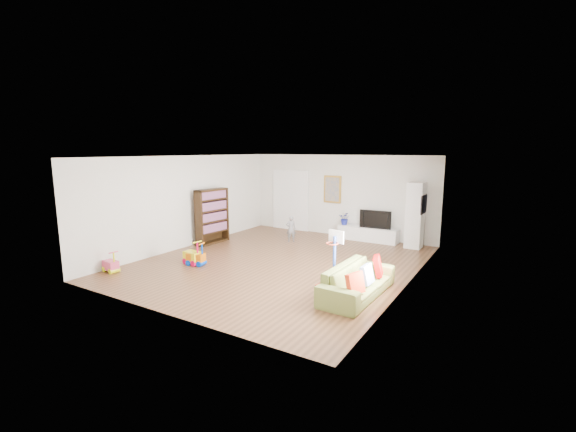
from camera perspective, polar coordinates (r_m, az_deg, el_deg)
The scene contains 25 objects.
floor at distance 10.03m, azimuth -1.19°, elevation -6.82°, with size 6.50×7.50×0.00m, color brown.
ceiling at distance 9.61m, azimuth -1.25°, elevation 8.79°, with size 6.50×7.50×0.00m, color white.
wall_back at distance 13.02m, azimuth 7.66°, elevation 3.02°, with size 6.50×0.00×2.70m, color silver.
wall_front at distance 6.92m, azimuth -18.12°, elevation -3.39°, with size 6.50×0.00×2.70m, color silver.
wall_left at distance 11.78m, azimuth -14.71°, elevation 2.07°, with size 0.00×7.50×2.70m, color silver.
wall_right at distance 8.47m, azimuth 17.70°, elevation -1.00°, with size 0.00×7.50×2.70m, color silver.
navy_accent at distance 9.76m, azimuth 19.71°, elevation 3.23°, with size 0.01×3.20×1.70m, color black.
olive_wainscot at distance 9.99m, azimuth 19.27°, elevation -4.48°, with size 0.01×3.20×1.00m, color brown.
doorway at distance 13.88m, azimuth 0.36°, elevation 2.28°, with size 1.45×0.06×2.10m, color white.
painting_back at distance 13.06m, azimuth 6.61°, elevation 3.95°, with size 0.62×0.06×0.92m, color gold.
artwork_right at distance 10.00m, azimuth 19.48°, elevation 1.66°, with size 0.04×0.56×0.46m, color #7F3F8C.
media_console at distance 12.53m, azimuth 11.76°, elevation -2.60°, with size 1.90×0.47×0.44m, color white.
tall_cabinet at distance 11.85m, azimuth 18.30°, elevation 0.07°, with size 0.45×0.45×1.94m, color white.
bookshelf at distance 12.07m, azimuth -11.17°, elevation -0.04°, with size 0.30×1.15×1.69m, color black.
sofa at distance 7.84m, azimuth 10.29°, elevation -9.44°, with size 2.10×0.82×0.61m, color olive.
basketball_hoop at distance 8.09m, azimuth 6.34°, elevation -6.49°, with size 0.42×0.51×1.22m, color #AF3623.
ride_on_yellow at distance 10.04m, azimuth -13.96°, elevation -5.26°, with size 0.47×0.29×0.62m, color yellow.
ride_on_orange at distance 9.95m, azimuth -13.51°, elevation -5.50°, with size 0.43×0.27×0.58m, color #CF6308.
ride_on_pink at distance 10.08m, azimuth -24.81°, elevation -6.13°, with size 0.39×0.24×0.52m, color #D63E65.
child at distance 12.07m, azimuth 0.44°, elevation -1.92°, with size 0.30×0.20×0.83m, color slate.
tv at distance 12.35m, azimuth 12.91°, elevation -0.43°, with size 0.99×0.13×0.57m, color black.
vase_plant at distance 12.71m, azimuth 8.44°, elevation -0.34°, with size 0.38×0.33×0.42m, color navy.
pillow_left at distance 7.16m, azimuth 9.93°, elevation -9.82°, with size 0.10×0.39×0.39m, color red.
pillow_center at distance 7.69m, azimuth 11.66°, elevation -8.48°, with size 0.10×0.37×0.37m, color silver.
pillow_right at distance 8.28m, azimuth 13.19°, elevation -7.22°, with size 0.11×0.41×0.41m, color #B80000.
Camera 1 is at (5.15, -8.11, 2.87)m, focal length 24.00 mm.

